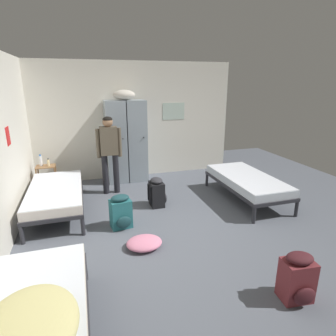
{
  "coord_description": "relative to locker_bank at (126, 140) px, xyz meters",
  "views": [
    {
      "loc": [
        -1.24,
        -3.75,
        2.24
      ],
      "look_at": [
        0.0,
        0.29,
        0.95
      ],
      "focal_mm": 30.33,
      "sensor_mm": 36.0,
      "label": 1
    }
  ],
  "objects": [
    {
      "name": "water_bottle",
      "position": [
        -1.81,
        -0.24,
        -0.29
      ],
      "size": [
        0.06,
        0.06,
        0.24
      ],
      "color": "white",
      "rests_on": "shelf_unit"
    },
    {
      "name": "bed_left_front",
      "position": [
        -1.48,
        -4.31,
        -0.59
      ],
      "size": [
        0.9,
        1.9,
        0.49
      ],
      "color": "#28282D",
      "rests_on": "ground_plane"
    },
    {
      "name": "lotion_bottle",
      "position": [
        -1.66,
        -0.3,
        -0.32
      ],
      "size": [
        0.05,
        0.05,
        0.17
      ],
      "color": "beige",
      "rests_on": "shelf_unit"
    },
    {
      "name": "ground_plane",
      "position": [
        0.28,
        -2.63,
        -0.97
      ],
      "size": [
        9.3,
        9.3,
        0.0
      ],
      "primitive_type": "plane",
      "color": "#565B66"
    },
    {
      "name": "shelf_unit",
      "position": [
        -1.73,
        -0.26,
        -0.62
      ],
      "size": [
        0.38,
        0.3,
        0.57
      ],
      "color": "brown",
      "rests_on": "ground_plane"
    },
    {
      "name": "bed_left_rear",
      "position": [
        -1.48,
        -1.41,
        -0.59
      ],
      "size": [
        0.9,
        1.9,
        0.49
      ],
      "color": "#28282D",
      "rests_on": "ground_plane"
    },
    {
      "name": "bed_right",
      "position": [
        2.05,
        -1.84,
        -0.59
      ],
      "size": [
        0.9,
        1.9,
        0.49
      ],
      "color": "#28282D",
      "rests_on": "ground_plane"
    },
    {
      "name": "locker_bank",
      "position": [
        0.0,
        0.0,
        0.0
      ],
      "size": [
        0.9,
        0.55,
        2.07
      ],
      "color": "#8C99A3",
      "rests_on": "ground_plane"
    },
    {
      "name": "backpack_black",
      "position": [
        0.29,
        -1.61,
        -0.71
      ],
      "size": [
        0.34,
        0.32,
        0.55
      ],
      "color": "black",
      "rests_on": "ground_plane"
    },
    {
      "name": "bedding_heap",
      "position": [
        -1.43,
        -4.59,
        -0.36
      ],
      "size": [
        0.68,
        0.84,
        0.23
      ],
      "color": "#D1C67F",
      "rests_on": "bed_left_front"
    },
    {
      "name": "backpack_maroon",
      "position": [
        1.08,
        -4.38,
        -0.71
      ],
      "size": [
        0.34,
        0.36,
        0.55
      ],
      "color": "maroon",
      "rests_on": "ground_plane"
    },
    {
      "name": "room_backdrop",
      "position": [
        -1.01,
        -1.3,
        0.38
      ],
      "size": [
        4.75,
        5.87,
        2.69
      ],
      "color": "silver",
      "rests_on": "ground_plane"
    },
    {
      "name": "backpack_teal",
      "position": [
        -0.47,
        -2.25,
        -0.71
      ],
      "size": [
        0.35,
        0.37,
        0.55
      ],
      "color": "#23666B",
      "rests_on": "ground_plane"
    },
    {
      "name": "clothes_pile_pink",
      "position": [
        -0.25,
        -2.93,
        -0.9
      ],
      "size": [
        0.5,
        0.43,
        0.14
      ],
      "color": "pink",
      "rests_on": "ground_plane"
    },
    {
      "name": "person_traveler",
      "position": [
        -0.45,
        -0.71,
        -0.01
      ],
      "size": [
        0.5,
        0.21,
        1.59
      ],
      "color": "black",
      "rests_on": "ground_plane"
    }
  ]
}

